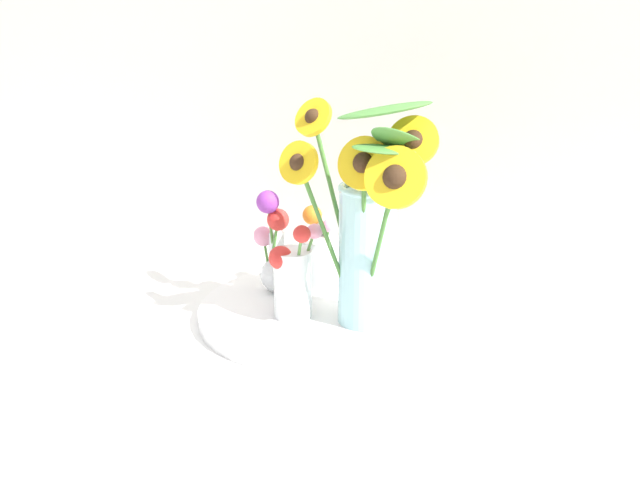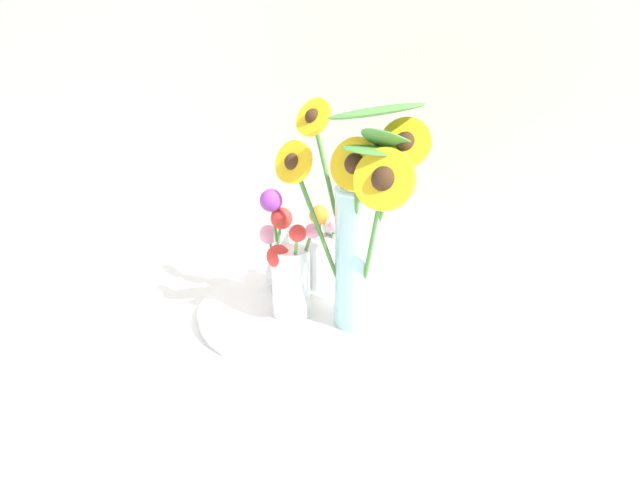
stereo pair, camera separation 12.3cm
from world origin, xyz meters
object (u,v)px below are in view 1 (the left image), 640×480
Objects in this scene: serving_tray at (320,312)px; mason_jar_sunflowers at (369,225)px; vase_small_center at (294,278)px; vase_bulb_right at (274,251)px; vase_small_back at (319,255)px.

serving_tray is 1.11× the size of mason_jar_sunflowers.
mason_jar_sunflowers is at bearing 16.20° from vase_small_center.
vase_small_center reaches higher than serving_tray.
mason_jar_sunflowers reaches higher than vase_bulb_right.
serving_tray is 0.20m from mason_jar_sunflowers.
vase_small_center reaches higher than vase_small_back.
vase_bulb_right is (-0.10, 0.02, 0.09)m from serving_tray.
mason_jar_sunflowers is 2.22× the size of vase_small_center.
vase_small_back is at bearing 119.88° from serving_tray.
vase_small_center is 0.87× the size of vase_bulb_right.
mason_jar_sunflowers reaches higher than serving_tray.
vase_small_center is 0.11m from vase_bulb_right.
vase_small_center is at bearing -77.54° from vase_small_back.
serving_tray is 0.12m from vase_small_back.
mason_jar_sunflowers is 2.53× the size of vase_small_back.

